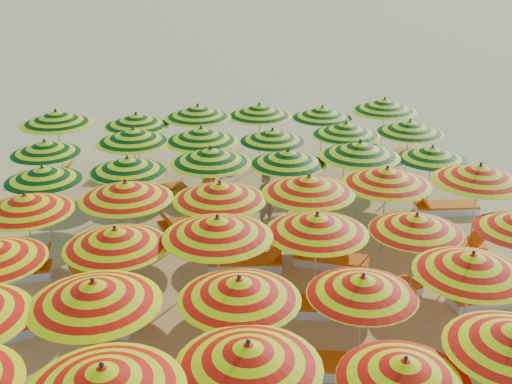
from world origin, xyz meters
TOP-DOWN VIEW (x-y plane):
  - ground at (0.00, 0.00)m, footprint 120.00×120.00m
  - umbrella_1 at (-2.91, -6.33)m, footprint 2.81×2.81m
  - umbrella_2 at (-0.99, -6.00)m, footprint 2.63×2.63m
  - umbrella_3 at (1.13, -6.35)m, footprint 2.19×2.19m
  - umbrella_7 at (-3.23, -4.18)m, footprint 2.80×2.80m
  - umbrella_8 at (-0.91, -4.20)m, footprint 2.67×2.67m
  - umbrella_9 at (1.18, -4.16)m, footprint 2.31×2.31m
  - umbrella_10 at (3.21, -3.92)m, footprint 2.49×2.49m
  - umbrella_13 at (-3.04, -2.03)m, footprint 2.44×2.44m
  - umbrella_14 at (-1.10, -2.10)m, footprint 2.58×2.58m
  - umbrella_15 at (0.87, -2.04)m, footprint 2.38×2.38m
  - umbrella_16 at (2.94, -2.00)m, footprint 2.16×2.16m
  - umbrella_18 at (-5.05, -0.12)m, footprint 2.34×2.34m
  - umbrella_19 at (-2.95, 0.16)m, footprint 2.23×2.23m
  - umbrella_20 at (-0.90, -0.18)m, footprint 2.59×2.59m
  - umbrella_21 at (1.11, -0.13)m, footprint 2.43×2.43m
  - umbrella_22 at (3.02, 0.14)m, footprint 2.30×2.30m
  - umbrella_23 at (5.18, -0.09)m, footprint 2.78×2.78m
  - umbrella_24 at (-5.05, 1.99)m, footprint 2.11×2.11m
  - umbrella_25 at (-3.01, 2.17)m, footprint 2.00×2.00m
  - umbrella_26 at (-0.93, 2.19)m, footprint 2.37×2.37m
  - umbrella_27 at (1.04, 2.08)m, footprint 2.20×2.20m
  - umbrella_28 at (2.94, 2.08)m, footprint 2.44×2.44m
  - umbrella_29 at (4.97, 2.18)m, footprint 2.16×2.16m
  - umbrella_30 at (-5.31, 3.95)m, footprint 2.02×2.02m
  - umbrella_31 at (-2.95, 4.08)m, footprint 2.42×2.42m
  - umbrella_32 at (-1.07, 3.93)m, footprint 2.51×2.51m
  - umbrella_33 at (0.99, 4.26)m, footprint 2.34×2.34m
  - umbrella_34 at (3.13, 4.17)m, footprint 2.20×2.20m
  - umbrella_35 at (5.06, 4.16)m, footprint 2.50×2.50m
  - umbrella_36 at (-5.28, 5.98)m, footprint 2.55×2.55m
  - umbrella_37 at (-2.93, 6.00)m, footprint 2.32×2.32m
  - umbrella_38 at (-1.05, 6.28)m, footprint 2.59×2.59m
  - umbrella_39 at (0.90, 6.33)m, footprint 2.17×2.17m
  - umbrella_40 at (2.91, 6.21)m, footprint 2.15×2.15m
  - umbrella_41 at (4.94, 6.16)m, footprint 2.70×2.70m
  - lounger_5 at (-2.72, -3.97)m, footprint 1.81×0.92m
  - lounger_6 at (0.58, -4.10)m, footprint 1.82×0.98m
  - lounger_8 at (-4.76, -2.04)m, footprint 1.83×1.11m
  - lounger_9 at (-3.54, -2.10)m, footprint 1.82×1.19m
  - lounger_10 at (0.37, -2.13)m, footprint 1.82×0.94m
  - lounger_11 at (2.34, -1.98)m, footprint 1.82×1.17m
  - lounger_12 at (4.60, -2.35)m, footprint 1.79×0.77m
  - lounger_13 at (-5.55, 0.06)m, footprint 1.75×0.65m
  - lounger_14 at (-3.46, 0.15)m, footprint 1.83×1.05m
  - lounger_15 at (-0.30, -0.21)m, footprint 1.79×0.77m
  - lounger_16 at (1.62, -0.36)m, footprint 1.82×1.24m
  - lounger_17 at (4.67, -0.12)m, footprint 1.80×0.81m
  - lounger_18 at (-1.53, 1.99)m, footprint 1.82×1.01m
  - lounger_19 at (5.47, 2.11)m, footprint 1.77×0.70m
  - lounger_20 at (-2.44, 4.28)m, footprint 1.83×1.07m
  - lounger_21 at (-1.58, 3.97)m, footprint 1.80×0.86m
  - lounger_22 at (-5.79, 5.88)m, footprint 1.82×0.94m
  - lounger_23 at (-3.44, 5.77)m, footprint 1.83×1.13m
  - lounger_24 at (-0.45, 6.44)m, footprint 1.83×1.14m
  - lounger_25 at (5.44, 6.39)m, footprint 1.83×1.15m
  - beachgoer_a at (0.49, 1.97)m, footprint 0.63×0.57m

SIDE VIEW (x-z plane):
  - ground at x=0.00m, z-range 0.00..0.00m
  - lounger_5 at x=-2.72m, z-range -0.19..0.50m
  - lounger_6 at x=0.58m, z-range -0.19..0.50m
  - lounger_8 at x=-4.76m, z-range -0.19..0.50m
  - lounger_9 at x=-3.54m, z-range -0.19..0.50m
  - lounger_10 at x=0.37m, z-range -0.19..0.50m
  - lounger_11 at x=2.34m, z-range -0.19..0.50m
  - lounger_12 at x=4.60m, z-range -0.19..0.50m
  - lounger_13 at x=-5.55m, z-range -0.19..0.50m
  - lounger_14 at x=-3.46m, z-range -0.19..0.50m
  - lounger_15 at x=-0.30m, z-range -0.19..0.50m
  - lounger_16 at x=1.62m, z-range -0.19..0.50m
  - lounger_17 at x=4.67m, z-range -0.19..0.50m
  - lounger_18 at x=-1.53m, z-range -0.19..0.50m
  - lounger_19 at x=5.47m, z-range -0.19..0.50m
  - lounger_20 at x=-2.44m, z-range -0.19..0.50m
  - lounger_21 at x=-1.58m, z-range -0.19..0.50m
  - lounger_22 at x=-5.79m, z-range -0.19..0.50m
  - lounger_23 at x=-3.44m, z-range -0.19..0.50m
  - lounger_24 at x=-0.45m, z-range -0.19..0.50m
  - lounger_25 at x=5.44m, z-range -0.19..0.50m
  - beachgoer_a at x=0.49m, z-range 0.00..1.45m
  - umbrella_29 at x=4.97m, z-range 0.75..2.72m
  - umbrella_33 at x=0.99m, z-range 0.75..2.73m
  - umbrella_24 at x=-5.05m, z-range 0.76..2.74m
  - umbrella_3 at x=1.13m, z-range 0.76..2.75m
  - umbrella_30 at x=-5.31m, z-range 0.77..2.78m
  - umbrella_9 at x=1.18m, z-range 0.77..2.79m
  - umbrella_16 at x=2.94m, z-range 0.78..2.82m
  - umbrella_40 at x=2.91m, z-range 0.78..2.82m
  - umbrella_25 at x=-3.01m, z-range 0.79..2.86m
  - umbrella_27 at x=1.04m, z-range 0.80..2.90m
  - umbrella_37 at x=-2.93m, z-range 0.80..2.90m
  - umbrella_35 at x=5.06m, z-range 0.80..2.91m
  - umbrella_34 at x=3.13m, z-range 0.81..2.93m
  - umbrella_13 at x=-3.04m, z-range 0.82..2.97m
  - umbrella_18 at x=-5.05m, z-range 0.82..2.97m
  - umbrella_10 at x=3.21m, z-range 0.83..3.00m
  - umbrella_8 at x=-0.91m, z-range 0.83..3.00m
  - umbrella_39 at x=0.90m, z-range 0.83..3.00m
  - umbrella_15 at x=0.87m, z-range 0.84..3.04m
  - umbrella_26 at x=-0.93m, z-range 0.84..3.06m
  - umbrella_2 at x=-0.99m, z-range 0.84..3.06m
  - umbrella_19 at x=-2.95m, z-range 0.84..3.06m
  - umbrella_20 at x=-0.90m, z-range 0.84..3.06m
  - umbrella_32 at x=-1.07m, z-range 0.85..3.07m
  - umbrella_31 at x=-2.95m, z-range 0.85..3.08m
  - umbrella_38 at x=-1.05m, z-range 0.85..3.08m
  - umbrella_22 at x=3.02m, z-range 0.85..3.10m
  - umbrella_28 at x=2.94m, z-range 0.86..3.10m
  - umbrella_21 at x=1.11m, z-range 0.86..3.11m
  - umbrella_41 at x=4.94m, z-range 0.86..3.11m
  - umbrella_7 at x=-3.23m, z-range 0.87..3.16m
  - umbrella_1 at x=-2.91m, z-range 0.87..3.17m
  - umbrella_36 at x=-5.28m, z-range 0.87..3.17m
  - umbrella_14 at x=-1.10m, z-range 0.87..3.17m
  - umbrella_23 at x=5.18m, z-range 0.87..3.17m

